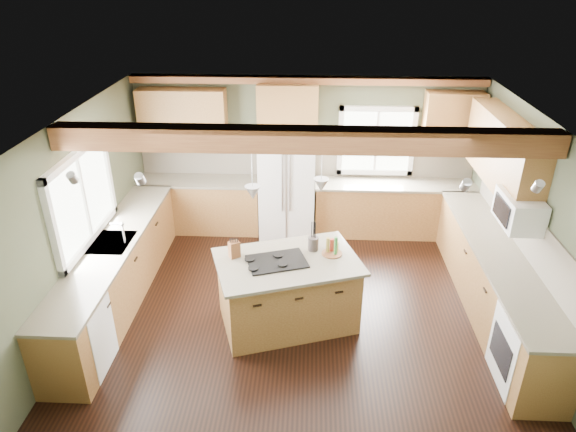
{
  "coord_description": "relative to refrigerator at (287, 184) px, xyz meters",
  "views": [
    {
      "loc": [
        0.08,
        -5.66,
        4.24
      ],
      "look_at": [
        -0.2,
        0.3,
        1.23
      ],
      "focal_mm": 32.0,
      "sensor_mm": 36.0,
      "label": 1
    }
  ],
  "objects": [
    {
      "name": "base_cab_back_right",
      "position": [
        1.79,
        0.08,
        -0.46
      ],
      "size": [
        2.62,
        0.6,
        0.88
      ],
      "primitive_type": "cube",
      "color": "brown",
      "rests_on": "floor"
    },
    {
      "name": "island",
      "position": [
        0.12,
        -2.42,
        -0.46
      ],
      "size": [
        1.85,
        1.45,
        0.88
      ],
      "primitive_type": "cube",
      "rotation": [
        0.0,
        0.0,
        0.32
      ],
      "color": "brown",
      "rests_on": "floor"
    },
    {
      "name": "counter_left",
      "position": [
        -2.2,
        -2.07,
        0.0
      ],
      "size": [
        0.64,
        3.74,
        0.04
      ],
      "primitive_type": "cube",
      "color": "#494235",
      "rests_on": "base_cab_left"
    },
    {
      "name": "upper_cab_back_corner",
      "position": [
        2.6,
        0.21,
        1.05
      ],
      "size": [
        0.9,
        0.35,
        0.9
      ],
      "primitive_type": "cube",
      "color": "brown",
      "rests_on": "wall_back"
    },
    {
      "name": "counter_right",
      "position": [
        2.8,
        -2.07,
        0.0
      ],
      "size": [
        0.64,
        3.74,
        0.04
      ],
      "primitive_type": "cube",
      "color": "#494235",
      "rests_on": "base_cab_right"
    },
    {
      "name": "base_cab_back_left",
      "position": [
        -1.49,
        0.08,
        -0.46
      ],
      "size": [
        2.02,
        0.6,
        0.88
      ],
      "primitive_type": "cube",
      "color": "brown",
      "rests_on": "floor"
    },
    {
      "name": "island_top",
      "position": [
        0.12,
        -2.42,
        0.0
      ],
      "size": [
        1.99,
        1.58,
        0.04
      ],
      "primitive_type": "cube",
      "rotation": [
        0.0,
        0.0,
        0.32
      ],
      "color": "#494235",
      "rests_on": "island"
    },
    {
      "name": "wall_left",
      "position": [
        -2.5,
        -2.12,
        0.4
      ],
      "size": [
        0.0,
        5.0,
        5.0
      ],
      "primitive_type": "plane",
      "rotation": [
        1.57,
        0.0,
        1.57
      ],
      "color": "#424733",
      "rests_on": "ground"
    },
    {
      "name": "utensil_crock",
      "position": [
        0.43,
        -2.14,
        0.11
      ],
      "size": [
        0.15,
        0.15,
        0.18
      ],
      "primitive_type": "cylinder",
      "rotation": [
        0.0,
        0.0,
        0.11
      ],
      "color": "#474039",
      "rests_on": "island_top"
    },
    {
      "name": "pendant_left",
      "position": [
        -0.26,
        -2.54,
        0.98
      ],
      "size": [
        0.18,
        0.18,
        0.16
      ],
      "primitive_type": "cone",
      "rotation": [
        3.14,
        0.0,
        0.0
      ],
      "color": "#B2B2B7",
      "rests_on": "ceiling"
    },
    {
      "name": "sink",
      "position": [
        -2.2,
        -2.07,
        0.01
      ],
      "size": [
        0.5,
        0.65,
        0.03
      ],
      "primitive_type": "cube",
      "color": "#262628",
      "rests_on": "counter_left"
    },
    {
      "name": "wall_back",
      "position": [
        0.3,
        0.38,
        0.4
      ],
      "size": [
        5.6,
        0.0,
        5.6
      ],
      "primitive_type": "plane",
      "rotation": [
        1.57,
        0.0,
        0.0
      ],
      "color": "#424733",
      "rests_on": "ground"
    },
    {
      "name": "microwave",
      "position": [
        2.88,
        -2.17,
        0.65
      ],
      "size": [
        0.4,
        0.7,
        0.38
      ],
      "primitive_type": "cube",
      "color": "white",
      "rests_on": "wall_right"
    },
    {
      "name": "bottle_tray",
      "position": [
        0.67,
        -2.24,
        0.14
      ],
      "size": [
        0.26,
        0.26,
        0.24
      ],
      "primitive_type": null,
      "rotation": [
        0.0,
        0.0,
        -0.01
      ],
      "color": "brown",
      "rests_on": "island_top"
    },
    {
      "name": "faucet",
      "position": [
        -2.02,
        -2.07,
        0.15
      ],
      "size": [
        0.02,
        0.02,
        0.28
      ],
      "primitive_type": "cylinder",
      "color": "#B2B2B7",
      "rests_on": "sink"
    },
    {
      "name": "ceiling_beam",
      "position": [
        0.3,
        -2.42,
        1.57
      ],
      "size": [
        5.55,
        0.26,
        0.26
      ],
      "primitive_type": "cube",
      "color": "#5E2E1B",
      "rests_on": "ceiling"
    },
    {
      "name": "dishwasher",
      "position": [
        -2.19,
        -3.37,
        -0.47
      ],
      "size": [
        0.6,
        0.6,
        0.84
      ],
      "primitive_type": "cube",
      "color": "white",
      "rests_on": "floor"
    },
    {
      "name": "floor",
      "position": [
        0.3,
        -2.12,
        -0.9
      ],
      "size": [
        5.6,
        5.6,
        0.0
      ],
      "primitive_type": "plane",
      "color": "black",
      "rests_on": "ground"
    },
    {
      "name": "window_back",
      "position": [
        1.45,
        0.36,
        0.65
      ],
      "size": [
        1.1,
        0.04,
        1.0
      ],
      "primitive_type": "cube",
      "color": "white",
      "rests_on": "wall_back"
    },
    {
      "name": "upper_cab_over_fridge",
      "position": [
        -0.0,
        0.21,
        1.25
      ],
      "size": [
        0.96,
        0.35,
        0.7
      ],
      "primitive_type": "cube",
      "color": "brown",
      "rests_on": "wall_back"
    },
    {
      "name": "base_cab_left",
      "position": [
        -2.2,
        -2.07,
        -0.46
      ],
      "size": [
        0.6,
        3.7,
        0.88
      ],
      "primitive_type": "cube",
      "color": "brown",
      "rests_on": "floor"
    },
    {
      "name": "backsplash_back",
      "position": [
        0.3,
        0.36,
        0.31
      ],
      "size": [
        5.58,
        0.03,
        0.58
      ],
      "primitive_type": "cube",
      "color": "brown",
      "rests_on": "wall_back"
    },
    {
      "name": "knife_block",
      "position": [
        -0.54,
        -2.36,
        0.13
      ],
      "size": [
        0.16,
        0.15,
        0.21
      ],
      "primitive_type": "cube",
      "rotation": [
        0.0,
        0.0,
        0.59
      ],
      "color": "brown",
      "rests_on": "island_top"
    },
    {
      "name": "cooktop",
      "position": [
        -0.01,
        -2.46,
        0.03
      ],
      "size": [
        0.81,
        0.66,
        0.02
      ],
      "primitive_type": "cube",
      "rotation": [
        0.0,
        0.0,
        0.32
      ],
      "color": "black",
      "rests_on": "island_top"
    },
    {
      "name": "upper_cab_right",
      "position": [
        2.92,
        -1.22,
        1.05
      ],
      "size": [
        0.35,
        2.2,
        0.9
      ],
      "primitive_type": "cube",
      "color": "brown",
      "rests_on": "wall_right"
    },
    {
      "name": "ceiling",
      "position": [
        0.3,
        -2.12,
        1.7
      ],
      "size": [
        5.6,
        5.6,
        0.0
      ],
      "primitive_type": "plane",
      "rotation": [
        3.14,
        0.0,
        0.0
      ],
      "color": "silver",
      "rests_on": "wall_back"
    },
    {
      "name": "window_left",
      "position": [
        -2.48,
        -2.07,
        0.65
      ],
      "size": [
        0.04,
        1.6,
        1.05
      ],
      "primitive_type": "cube",
      "color": "white",
      "rests_on": "wall_left"
    },
    {
      "name": "upper_cab_back_left",
      "position": [
        -1.69,
        0.21,
        1.05
      ],
      "size": [
        1.4,
        0.35,
        0.9
      ],
      "primitive_type": "cube",
      "color": "brown",
      "rests_on": "wall_back"
    },
    {
      "name": "counter_back_right",
      "position": [
        1.79,
        0.08,
        0.0
      ],
      "size": [
        2.66,
        0.64,
        0.04
      ],
      "primitive_type": "cube",
      "color": "#494235",
      "rests_on": "base_cab_back_right"
    },
    {
      "name": "refrigerator",
      "position": [
        0.0,
        0.0,
        0.0
      ],
      "size": [
        0.9,
        0.74,
        1.8
      ],
      "primitive_type": "cube",
      "color": "white",
      "rests_on": "floor"
    },
    {
      "name": "pendant_right",
      "position": [
        0.51,
        -2.29,
        0.98
      ],
      "size": [
        0.18,
        0.18,
        0.16
      ],
      "primitive_type": "cone",
      "rotation": [
        3.14,
        0.0,
        0.0
      ],
      "color": "#B2B2B7",
      "rests_on": "ceiling"
    },
    {
      "name": "counter_back_left",
      "position": [
        -1.49,
        0.08,
        0.0
      ],
      "size": [
        2.06,
        0.64,
        0.04
      ],
      "primitive_type": "cube",
      "color": "#494235",
      "rests_on": "base_cab_back_left"
    },
    {
      "name": "backsplash_right",
      "position": [
        3.08,
        -2.07,
        0.31
      ],
      "size": [
        0.03,
        3.7,
        0.58
      ],
      "primitive_type": "cube",
      "color": "brown",
      "rests_on": "wall_right"
    },
    {
      "name": "oven",
      "position": [
        2.79,
        -3.37,
        -0.47
      ],
      "size": [
        0.6,
        0.72,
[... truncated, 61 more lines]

